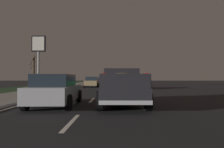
# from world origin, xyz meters

# --- Properties ---
(ground) EXTENTS (144.00, 144.00, 0.00)m
(ground) POSITION_xyz_m (27.00, 0.00, 0.00)
(ground) COLOR black
(sidewalk_shoulder) EXTENTS (108.00, 4.00, 0.12)m
(sidewalk_shoulder) POSITION_xyz_m (27.00, 5.70, 0.06)
(sidewalk_shoulder) COLOR gray
(sidewalk_shoulder) RESTS_ON ground
(grass_verge) EXTENTS (108.00, 6.00, 0.01)m
(grass_verge) POSITION_xyz_m (27.00, 10.70, 0.00)
(grass_verge) COLOR #1E3819
(grass_verge) RESTS_ON ground
(lane_markings) EXTENTS (108.44, 3.54, 0.01)m
(lane_markings) POSITION_xyz_m (29.41, 2.55, 0.00)
(lane_markings) COLOR silver
(lane_markings) RESTS_ON ground
(pickup_truck) EXTENTS (5.43, 2.29, 1.87)m
(pickup_truck) POSITION_xyz_m (9.18, -1.75, 0.98)
(pickup_truck) COLOR #232328
(pickup_truck) RESTS_ON ground
(sedan_tan) EXTENTS (4.43, 2.07, 1.54)m
(sedan_tan) POSITION_xyz_m (28.32, 1.80, 0.78)
(sedan_tan) COLOR #9E845B
(sedan_tan) RESTS_ON ground
(sedan_blue) EXTENTS (4.43, 2.07, 1.54)m
(sedan_blue) POSITION_xyz_m (37.80, 1.59, 0.78)
(sedan_blue) COLOR navy
(sedan_blue) RESTS_ON ground
(sedan_silver) EXTENTS (4.44, 2.09, 1.54)m
(sedan_silver) POSITION_xyz_m (8.74, 1.51, 0.78)
(sedan_silver) COLOR #B2B5BA
(sedan_silver) RESTS_ON ground
(sedan_green) EXTENTS (4.40, 2.02, 1.54)m
(sedan_green) POSITION_xyz_m (23.09, -1.97, 0.78)
(sedan_green) COLOR #14592D
(sedan_green) RESTS_ON ground
(gas_price_sign) EXTENTS (0.27, 1.90, 7.14)m
(gas_price_sign) POSITION_xyz_m (25.83, 8.86, 5.38)
(gas_price_sign) COLOR #99999E
(gas_price_sign) RESTS_ON ground
(bare_tree_far) EXTENTS (0.95, 1.89, 5.00)m
(bare_tree_far) POSITION_xyz_m (29.89, 11.14, 2.50)
(bare_tree_far) COLOR #423323
(bare_tree_far) RESTS_ON ground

